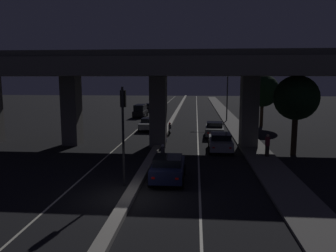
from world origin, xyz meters
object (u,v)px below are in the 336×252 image
Objects in this scene: street_lamp at (224,90)px; motorcycle_blue_filtering_mid at (165,139)px; car_silver_second at (220,142)px; car_silver_lead_oncoming at (149,124)px; motorcycle_white_filtering_far at (170,129)px; car_black_third_oncoming at (150,107)px; car_black_second_oncoming at (140,110)px; traffic_light_left_of_median at (123,119)px; motorcycle_red_filtering_near at (163,155)px; car_grey_third at (214,129)px; pedestrian_on_sidewalk at (267,145)px; car_dark_blue_lead at (168,168)px.

motorcycle_blue_filtering_mid is (-6.78, -17.37, -3.87)m from street_lamp.
car_silver_second is 0.99× the size of car_silver_lead_oncoming.
motorcycle_white_filtering_far is at bearing -120.23° from street_lamp.
car_black_second_oncoming is at bearing -3.53° from car_black_third_oncoming.
traffic_light_left_of_median is 3.08× the size of motorcycle_blue_filtering_mid.
car_black_third_oncoming is 2.14× the size of motorcycle_white_filtering_far.
street_lamp reaches higher than motorcycle_red_filtering_near.
car_silver_lead_oncoming is at bearing 65.82° from car_grey_third.
motorcycle_white_filtering_far is at bearing 21.81° from car_black_second_oncoming.
pedestrian_on_sidewalk is at bearing 37.24° from traffic_light_left_of_median.
traffic_light_left_of_median reaches higher than motorcycle_white_filtering_far.
motorcycle_blue_filtering_mid is at bearing 68.90° from car_silver_second.
car_black_second_oncoming is (-7.18, 32.37, 0.24)m from car_dark_blue_lead.
motorcycle_blue_filtering_mid is at bearing 8.64° from car_black_third_oncoming.
street_lamp reaches higher than car_silver_second.
pedestrian_on_sidewalk is (14.11, -35.40, 0.28)m from car_black_third_oncoming.
street_lamp is 21.97m from pedestrian_on_sidewalk.
car_black_third_oncoming is at bearing 5.93° from motorcycle_blue_filtering_mid.
car_grey_third is 1.16× the size of car_black_third_oncoming.
car_black_second_oncoming reaches higher than car_black_third_oncoming.
pedestrian_on_sidewalk is at bearing -122.26° from car_silver_second.
motorcycle_red_filtering_near is (-4.42, -11.40, -0.19)m from car_grey_third.
car_dark_blue_lead reaches higher than motorcycle_white_filtering_far.
car_silver_lead_oncoming is (-3.96, 19.49, -0.08)m from car_dark_blue_lead.
car_black_second_oncoming reaches higher than car_grey_third.
car_black_second_oncoming is 29.74m from pedestrian_on_sidewalk.
car_silver_lead_oncoming is 2.45× the size of motorcycle_blue_filtering_mid.
car_black_third_oncoming is at bearing 111.73° from pedestrian_on_sidewalk.
pedestrian_on_sidewalk is (1.58, -21.65, -3.43)m from street_lamp.
car_silver_second is (3.77, 8.61, -0.01)m from car_dark_blue_lead.
street_lamp is 1.64× the size of car_silver_second.
car_dark_blue_lead is 0.89× the size of car_silver_second.
pedestrian_on_sidewalk is (3.55, -9.30, 0.24)m from car_grey_third.
street_lamp reaches higher than motorcycle_white_filtering_far.
car_silver_second is 0.97× the size of car_black_second_oncoming.
motorcycle_red_filtering_near is at bearing -165.22° from pedestrian_on_sidewalk.
car_black_third_oncoming is (-6.90, 41.74, -0.08)m from car_dark_blue_lead.
traffic_light_left_of_median is at bearing 9.39° from car_black_second_oncoming.
pedestrian_on_sidewalk reaches higher than motorcycle_blue_filtering_mid.
motorcycle_white_filtering_far is at bearing 40.99° from car_silver_lead_oncoming.
car_dark_blue_lead is at bearing 11.39° from car_silver_lead_oncoming.
traffic_light_left_of_median is 4.05m from car_dark_blue_lead.
motorcycle_red_filtering_near is 6.39m from motorcycle_blue_filtering_mid.
car_black_third_oncoming is at bearing 9.59° from car_dark_blue_lead.
car_black_third_oncoming is 38.01m from motorcycle_red_filtering_near.
traffic_light_left_of_median is 1.26× the size of car_silver_lead_oncoming.
street_lamp is at bearing 94.17° from pedestrian_on_sidewalk.
car_grey_third is 0.99× the size of car_black_second_oncoming.
street_lamp is 28.78m from car_dark_blue_lead.
pedestrian_on_sidewalk reaches higher than car_dark_blue_lead.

